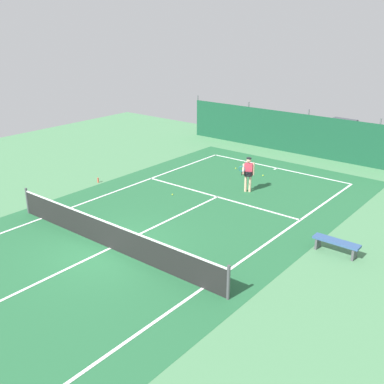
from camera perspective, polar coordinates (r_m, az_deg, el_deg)
name	(u,v)px	position (r m, az deg, el deg)	size (l,w,h in m)	color
ground_plane	(111,248)	(16.60, -10.03, -6.85)	(36.00, 36.00, 0.00)	#4C8456
court_surface	(110,248)	(16.60, -10.03, -6.84)	(11.02, 26.60, 0.01)	#236038
tennis_net	(110,235)	(16.37, -10.14, -5.27)	(10.12, 0.10, 1.10)	black
back_fence	(309,142)	(28.48, 14.27, 5.95)	(16.30, 0.98, 2.70)	#14472D
tennis_player	(248,172)	(21.38, 6.95, 2.46)	(0.56, 0.83, 1.64)	#D8AD8C
tennis_ball_near_player	(172,194)	(21.12, -2.43, -0.31)	(0.07, 0.07, 0.07)	#CCDB33
tennis_ball_midcourt	(236,168)	(24.96, 5.42, 2.95)	(0.07, 0.07, 0.07)	#CCDB33
tennis_ball_by_sideline	(263,175)	(23.96, 8.76, 2.04)	(0.07, 0.07, 0.07)	#CCDB33
parked_car	(339,134)	(30.39, 17.64, 6.85)	(2.21, 4.30, 1.68)	navy
courtside_bench	(336,244)	(16.59, 17.38, -6.10)	(1.60, 0.40, 0.49)	#335184
water_bottle	(98,180)	(23.19, -11.52, 1.45)	(0.08, 0.08, 0.24)	#D84C38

